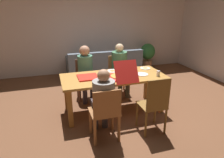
{
  "coord_description": "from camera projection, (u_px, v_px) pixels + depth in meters",
  "views": [
    {
      "loc": [
        -1.13,
        -3.54,
        2.04
      ],
      "look_at": [
        0.0,
        0.1,
        0.65
      ],
      "focal_mm": 32.78,
      "sensor_mm": 36.0,
      "label": 1
    }
  ],
  "objects": [
    {
      "name": "drinking_glass_1",
      "position": [
        132.0,
        66.0,
        4.36
      ],
      "size": [
        0.07,
        0.07,
        0.13
      ],
      "primitive_type": "cylinder",
      "color": "#DFC05D",
      "rests_on": "dining_table"
    },
    {
      "name": "ground_plane",
      "position": [
        113.0,
        110.0,
        4.19
      ],
      "size": [
        20.0,
        20.0,
        0.0
      ],
      "primitive_type": "plane",
      "color": "brown"
    },
    {
      "name": "plate_2",
      "position": [
        128.0,
        71.0,
        4.22
      ],
      "size": [
        0.24,
        0.24,
        0.01
      ],
      "color": "white",
      "rests_on": "dining_table"
    },
    {
      "name": "plate_0",
      "position": [
        142.0,
        74.0,
        4.01
      ],
      "size": [
        0.25,
        0.25,
        0.01
      ],
      "color": "white",
      "rests_on": "dining_table"
    },
    {
      "name": "drinking_glass_0",
      "position": [
        158.0,
        73.0,
        3.91
      ],
      "size": [
        0.07,
        0.07,
        0.11
      ],
      "primitive_type": "cylinder",
      "color": "silver",
      "rests_on": "dining_table"
    },
    {
      "name": "plate_1",
      "position": [
        145.0,
        68.0,
        4.39
      ],
      "size": [
        0.22,
        0.22,
        0.03
      ],
      "color": "white",
      "rests_on": "dining_table"
    },
    {
      "name": "potted_plant",
      "position": [
        148.0,
        54.0,
        6.7
      ],
      "size": [
        0.47,
        0.47,
        0.86
      ],
      "color": "#B37957",
      "rests_on": "ground"
    },
    {
      "name": "plate_3",
      "position": [
        113.0,
        71.0,
        4.21
      ],
      "size": [
        0.25,
        0.25,
        0.03
      ],
      "color": "white",
      "rests_on": "dining_table"
    },
    {
      "name": "chair_0",
      "position": [
        105.0,
        113.0,
        3.12
      ],
      "size": [
        0.45,
        0.41,
        0.9
      ],
      "color": "#965E34",
      "rests_on": "ground"
    },
    {
      "name": "pizza_box_1",
      "position": [
        121.0,
        76.0,
        3.78
      ],
      "size": [
        0.41,
        0.62,
        0.39
      ],
      "color": "red",
      "rests_on": "dining_table"
    },
    {
      "name": "dining_table",
      "position": [
        114.0,
        81.0,
        3.97
      ],
      "size": [
        1.99,
        0.89,
        0.75
      ],
      "color": "#B07835",
      "rests_on": "ground"
    },
    {
      "name": "chair_1",
      "position": [
        118.0,
        73.0,
        4.95
      ],
      "size": [
        0.45,
        0.41,
        0.9
      ],
      "color": "#98643A",
      "rests_on": "ground"
    },
    {
      "name": "person_1",
      "position": [
        120.0,
        65.0,
        4.75
      ],
      "size": [
        0.36,
        0.56,
        1.21
      ],
      "color": "#404237",
      "rests_on": "ground"
    },
    {
      "name": "person_2",
      "position": [
        86.0,
        69.0,
        4.47
      ],
      "size": [
        0.33,
        0.5,
        1.22
      ],
      "color": "#332C39",
      "rests_on": "ground"
    },
    {
      "name": "back_wall",
      "position": [
        86.0,
        28.0,
        6.25
      ],
      "size": [
        6.93,
        0.12,
        2.76
      ],
      "primitive_type": "cube",
      "color": "beige",
      "rests_on": "ground"
    },
    {
      "name": "pizza_box_0",
      "position": [
        88.0,
        77.0,
        3.83
      ],
      "size": [
        0.38,
        0.38,
        0.02
      ],
      "color": "red",
      "rests_on": "dining_table"
    },
    {
      "name": "chair_3",
      "position": [
        155.0,
        103.0,
        3.29
      ],
      "size": [
        0.41,
        0.4,
        0.99
      ],
      "color": "brown",
      "rests_on": "ground"
    },
    {
      "name": "couch",
      "position": [
        104.0,
        67.0,
        6.12
      ],
      "size": [
        2.15,
        0.86,
        0.81
      ],
      "color": "slate",
      "rests_on": "ground"
    },
    {
      "name": "person_0",
      "position": [
        103.0,
        97.0,
        3.16
      ],
      "size": [
        0.34,
        0.5,
        1.16
      ],
      "color": "#3B3336",
      "rests_on": "ground"
    },
    {
      "name": "chair_2",
      "position": [
        85.0,
        78.0,
        4.67
      ],
      "size": [
        0.41,
        0.38,
        0.88
      ],
      "color": "brown",
      "rests_on": "ground"
    }
  ]
}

